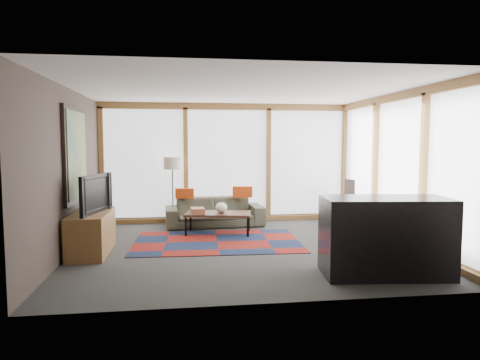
{
  "coord_description": "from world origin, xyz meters",
  "views": [
    {
      "loc": [
        -1.0,
        -6.94,
        1.75
      ],
      "look_at": [
        0.0,
        0.4,
        1.1
      ],
      "focal_mm": 32.0,
      "sensor_mm": 36.0,
      "label": 1
    }
  ],
  "objects": [
    {
      "name": "ground",
      "position": [
        0.0,
        0.0,
        0.0
      ],
      "size": [
        5.5,
        5.5,
        0.0
      ],
      "primitive_type": "plane",
      "color": "#292927",
      "rests_on": "ground"
    },
    {
      "name": "room_envelope",
      "position": [
        0.49,
        0.56,
        1.54
      ],
      "size": [
        5.52,
        5.02,
        2.62
      ],
      "color": "#473932",
      "rests_on": "ground"
    },
    {
      "name": "rug",
      "position": [
        -0.4,
        0.46,
        0.01
      ],
      "size": [
        2.96,
        1.97,
        0.01
      ],
      "primitive_type": "cube",
      "rotation": [
        0.0,
        0.0,
        -0.04
      ],
      "color": "maroon",
      "rests_on": "ground"
    },
    {
      "name": "sofa",
      "position": [
        -0.33,
        1.95,
        0.3
      ],
      "size": [
        2.08,
        0.92,
        0.59
      ],
      "primitive_type": "imported",
      "rotation": [
        0.0,
        0.0,
        0.07
      ],
      "color": "#383C2D",
      "rests_on": "ground"
    },
    {
      "name": "pillow_left",
      "position": [
        -0.95,
        1.97,
        0.7
      ],
      "size": [
        0.4,
        0.2,
        0.21
      ],
      "primitive_type": "cube",
      "rotation": [
        0.0,
        0.0,
        -0.24
      ],
      "color": "#BF3F14",
      "rests_on": "sofa"
    },
    {
      "name": "pillow_right",
      "position": [
        0.27,
        1.99,
        0.71
      ],
      "size": [
        0.44,
        0.21,
        0.23
      ],
      "primitive_type": "cube",
      "rotation": [
        0.0,
        0.0,
        -0.21
      ],
      "color": "#BF3F14",
      "rests_on": "sofa"
    },
    {
      "name": "floor_lamp",
      "position": [
        -1.2,
        2.05,
        0.73
      ],
      "size": [
        0.37,
        0.37,
        1.45
      ],
      "primitive_type": null,
      "color": "#302418",
      "rests_on": "ground"
    },
    {
      "name": "coffee_table",
      "position": [
        -0.32,
        1.14,
        0.21
      ],
      "size": [
        1.33,
        0.84,
        0.41
      ],
      "primitive_type": null,
      "rotation": [
        0.0,
        0.0,
        -0.19
      ],
      "color": "#362015",
      "rests_on": "ground"
    },
    {
      "name": "book_stack",
      "position": [
        -0.71,
        1.12,
        0.46
      ],
      "size": [
        0.27,
        0.33,
        0.1
      ],
      "primitive_type": "cube",
      "rotation": [
        0.0,
        0.0,
        0.1
      ],
      "color": "brown",
      "rests_on": "coffee_table"
    },
    {
      "name": "vase",
      "position": [
        -0.26,
        1.11,
        0.51
      ],
      "size": [
        0.27,
        0.27,
        0.2
      ],
      "primitive_type": "ellipsoid",
      "rotation": [
        0.0,
        0.0,
        -0.23
      ],
      "color": "silver",
      "rests_on": "coffee_table"
    },
    {
      "name": "bookshelf",
      "position": [
        2.43,
        0.99,
        0.26
      ],
      "size": [
        0.38,
        2.11,
        0.53
      ],
      "primitive_type": null,
      "color": "#362015",
      "rests_on": "ground"
    },
    {
      "name": "bowl_a",
      "position": [
        2.43,
        0.43,
        0.57
      ],
      "size": [
        0.2,
        0.2,
        0.09
      ],
      "primitive_type": "ellipsoid",
      "rotation": [
        0.0,
        0.0,
        0.1
      ],
      "color": "black",
      "rests_on": "bookshelf"
    },
    {
      "name": "bowl_b",
      "position": [
        2.46,
        0.81,
        0.57
      ],
      "size": [
        0.19,
        0.19,
        0.08
      ],
      "primitive_type": "ellipsoid",
      "rotation": [
        0.0,
        0.0,
        -0.22
      ],
      "color": "black",
      "rests_on": "bookshelf"
    },
    {
      "name": "shelf_picture",
      "position": [
        2.54,
        1.72,
        0.75
      ],
      "size": [
        0.11,
        0.34,
        0.44
      ],
      "primitive_type": "cube",
      "rotation": [
        0.0,
        0.0,
        0.19
      ],
      "color": "black",
      "rests_on": "bookshelf"
    },
    {
      "name": "tv_console",
      "position": [
        -2.43,
        -0.03,
        0.33
      ],
      "size": [
        0.54,
        1.31,
        0.65
      ],
      "primitive_type": "cube",
      "color": "brown",
      "rests_on": "ground"
    },
    {
      "name": "television",
      "position": [
        -2.43,
        -0.07,
        0.96
      ],
      "size": [
        0.39,
        1.05,
        0.61
      ],
      "primitive_type": "imported",
      "rotation": [
        0.0,
        0.0,
        1.33
      ],
      "color": "black",
      "rests_on": "tv_console"
    },
    {
      "name": "bar_counter",
      "position": [
        1.65,
        -1.71,
        0.52
      ],
      "size": [
        1.7,
        0.94,
        1.03
      ],
      "primitive_type": "cube",
      "rotation": [
        0.0,
        0.0,
        -0.11
      ],
      "color": "black",
      "rests_on": "ground"
    }
  ]
}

